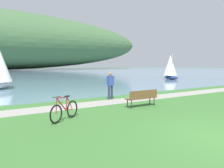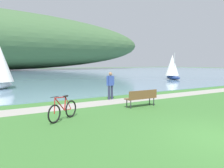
{
  "view_description": "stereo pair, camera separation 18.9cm",
  "coord_description": "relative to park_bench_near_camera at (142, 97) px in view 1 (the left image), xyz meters",
  "views": [
    {
      "loc": [
        -6.62,
        -3.62,
        2.26
      ],
      "look_at": [
        0.76,
        7.83,
        1.0
      ],
      "focal_mm": 36.15,
      "sensor_mm": 36.0,
      "label": 1
    },
    {
      "loc": [
        -6.46,
        -3.72,
        2.26
      ],
      "look_at": [
        0.76,
        7.83,
        1.0
      ],
      "focal_mm": 36.15,
      "sensor_mm": 36.0,
      "label": 2
    }
  ],
  "objects": [
    {
      "name": "person_at_shoreline",
      "position": [
        -0.13,
        2.87,
        0.46
      ],
      "size": [
        0.6,
        0.28,
        1.71
      ],
      "color": "#282D47",
      "rests_on": "ground"
    },
    {
      "name": "bay_water",
      "position": [
        -0.96,
        44.08,
        -0.5
      ],
      "size": [
        180.0,
        80.0,
        0.04
      ],
      "primitive_type": "cube",
      "color": "#6B8EA8",
      "rests_on": "ground"
    },
    {
      "name": "park_bench_near_camera",
      "position": [
        0.0,
        0.0,
        0.0
      ],
      "size": [
        1.8,
        0.48,
        0.88
      ],
      "color": "brown",
      "rests_on": "ground"
    },
    {
      "name": "shoreline_path",
      "position": [
        -0.96,
        2.08,
        -0.52
      ],
      "size": [
        60.0,
        1.5,
        0.01
      ],
      "primitive_type": "cube",
      "color": "#A39E93",
      "rests_on": "ground"
    },
    {
      "name": "sailboat_nearest_to_shore",
      "position": [
        16.08,
        12.95,
        1.24
      ],
      "size": [
        2.27,
        3.23,
        3.65
      ],
      "color": "navy",
      "rests_on": "bay_water"
    },
    {
      "name": "bicycle_leaning_near_bench",
      "position": [
        -4.41,
        -0.49,
        -0.12
      ],
      "size": [
        1.52,
        1.0,
        1.01
      ],
      "color": "black",
      "rests_on": "ground"
    }
  ]
}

